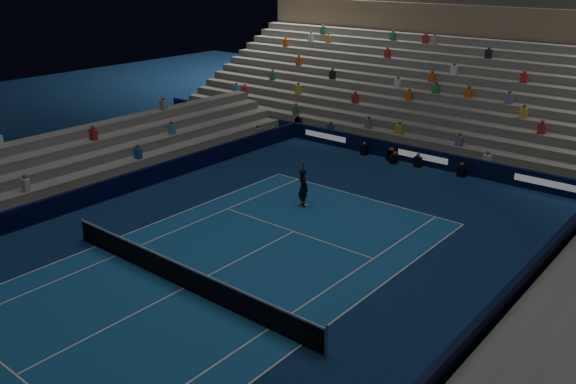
{
  "coord_description": "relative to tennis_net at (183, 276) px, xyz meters",
  "views": [
    {
      "loc": [
        15.17,
        -12.48,
        11.16
      ],
      "look_at": [
        0.0,
        6.0,
        2.0
      ],
      "focal_mm": 37.53,
      "sensor_mm": 36.0,
      "label": 1
    }
  ],
  "objects": [
    {
      "name": "ground",
      "position": [
        0.0,
        0.0,
        -0.5
      ],
      "size": [
        90.0,
        90.0,
        0.0
      ],
      "primitive_type": "plane",
      "color": "#0C2349",
      "rests_on": "ground"
    },
    {
      "name": "tennis_net",
      "position": [
        0.0,
        0.0,
        0.0
      ],
      "size": [
        12.9,
        0.1,
        1.1
      ],
      "color": "#B2B2B7",
      "rests_on": "ground"
    },
    {
      "name": "tennis_player",
      "position": [
        -1.55,
        9.04,
        0.44
      ],
      "size": [
        0.81,
        0.69,
        1.89
      ],
      "primitive_type": "imported",
      "rotation": [
        0.0,
        0.0,
        2.74
      ],
      "color": "black",
      "rests_on": "ground"
    },
    {
      "name": "broadcast_camera",
      "position": [
        -1.51,
        17.75,
        -0.23
      ],
      "size": [
        0.47,
        0.87,
        0.52
      ],
      "color": "black",
      "rests_on": "ground"
    },
    {
      "name": "grandstand_main",
      "position": [
        0.0,
        27.9,
        2.87
      ],
      "size": [
        44.0,
        15.2,
        11.2
      ],
      "color": "slate",
      "rests_on": "ground"
    },
    {
      "name": "court_surface",
      "position": [
        0.0,
        0.0,
        -0.5
      ],
      "size": [
        10.97,
        23.77,
        0.01
      ],
      "primitive_type": "cube",
      "color": "#185188",
      "rests_on": "ground"
    },
    {
      "name": "grandstand_west",
      "position": [
        -13.17,
        0.0,
        0.41
      ],
      "size": [
        5.0,
        37.0,
        2.5
      ],
      "color": "slate",
      "rests_on": "ground"
    },
    {
      "name": "sponsor_barrier_west",
      "position": [
        -9.7,
        0.0,
        -0.0
      ],
      "size": [
        0.25,
        37.0,
        1.0
      ],
      "primitive_type": "cube",
      "color": "black",
      "rests_on": "ground"
    },
    {
      "name": "sponsor_barrier_far",
      "position": [
        0.0,
        18.5,
        -0.0
      ],
      "size": [
        44.0,
        0.25,
        1.0
      ],
      "primitive_type": "cube",
      "color": "black",
      "rests_on": "ground"
    }
  ]
}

